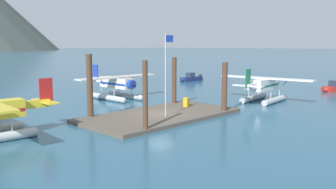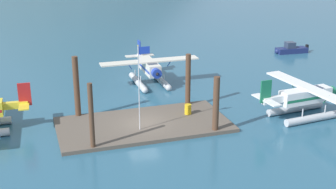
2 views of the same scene
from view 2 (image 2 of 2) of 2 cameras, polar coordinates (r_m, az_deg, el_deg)
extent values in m
plane|color=#285670|center=(38.38, -3.03, -3.93)|extent=(1200.00, 1200.00, 0.00)
cube|color=brown|center=(38.33, -3.04, -3.73)|extent=(14.03, 7.16, 0.30)
cylinder|color=#4C3323|center=(33.61, -9.43, -2.83)|extent=(0.37, 0.37, 5.18)
cylinder|color=#4C3323|center=(36.40, 5.94, -1.35)|extent=(0.49, 0.49, 4.68)
cylinder|color=#4C3323|center=(39.76, -11.21, 0.78)|extent=(0.50, 0.50, 5.50)
cylinder|color=#4C3323|center=(41.80, 2.49, 1.67)|extent=(0.47, 0.47, 5.00)
cylinder|color=silver|center=(35.83, -3.60, 0.68)|extent=(0.08, 0.08, 6.79)
cube|color=#1E3DB2|center=(35.11, -2.99, 5.47)|extent=(0.90, 0.03, 0.56)
sphere|color=gold|center=(34.90, -3.72, 6.06)|extent=(0.10, 0.10, 0.10)
cylinder|color=gold|center=(39.97, 2.47, -1.83)|extent=(0.58, 0.58, 0.88)
torus|color=gold|center=(39.97, 2.47, -1.83)|extent=(0.62, 0.62, 0.04)
cube|color=yellow|center=(39.13, -18.48, -1.27)|extent=(2.22, 0.56, 0.56)
cube|color=#B21E1E|center=(38.80, -17.29, 0.02)|extent=(1.01, 0.18, 1.90)
cube|color=yellow|center=(39.04, -17.33, -1.03)|extent=(0.98, 3.24, 0.10)
cylinder|color=#B7BABF|center=(42.78, 15.33, -1.69)|extent=(5.64, 1.21, 0.64)
sphere|color=#B7BABF|center=(44.53, 18.15, -1.15)|extent=(0.64, 0.64, 0.64)
cylinder|color=#B7BABF|center=(41.02, 17.49, -2.80)|extent=(5.64, 1.21, 0.64)
cylinder|color=#B7BABF|center=(43.29, 16.65, -0.62)|extent=(0.10, 0.10, 0.70)
cylinder|color=#B7BABF|center=(41.83, 14.13, -1.08)|extent=(0.10, 0.10, 0.70)
cylinder|color=#B7BABF|center=(41.55, 18.84, -1.68)|extent=(0.10, 0.10, 0.70)
cylinder|color=#B7BABF|center=(40.03, 16.28, -2.19)|extent=(0.10, 0.10, 0.70)
cube|color=white|center=(41.35, 16.59, -0.14)|extent=(4.90, 1.72, 1.20)
cube|color=#196B47|center=(41.38, 16.58, -0.27)|extent=(4.81, 1.73, 0.24)
cube|color=#283347|center=(41.93, 17.77, 0.48)|extent=(1.20, 1.16, 0.56)
cube|color=white|center=(41.33, 17.00, 0.79)|extent=(2.45, 10.49, 0.14)
cylinder|color=#196B47|center=(43.03, 15.09, 1.21)|extent=(0.14, 0.63, 0.84)
cylinder|color=#196B47|center=(39.90, 18.97, -0.58)|extent=(0.14, 0.63, 0.84)
cylinder|color=#196B47|center=(43.09, 19.35, 0.34)|extent=(0.69, 1.02, 0.96)
cone|color=black|center=(43.39, 19.79, 0.41)|extent=(0.38, 0.39, 0.36)
cube|color=white|center=(39.36, 12.97, -0.63)|extent=(2.23, 0.66, 0.56)
cube|color=#196B47|center=(38.58, 11.99, 0.37)|extent=(1.01, 0.22, 1.90)
cube|color=white|center=(38.87, 12.03, -0.66)|extent=(1.12, 3.26, 0.10)
cylinder|color=#B7BABF|center=(49.42, -0.91, 1.79)|extent=(0.65, 5.60, 0.64)
sphere|color=#B7BABF|center=(46.87, 0.09, 0.83)|extent=(0.64, 0.64, 0.64)
cylinder|color=#B7BABF|center=(48.78, -3.72, 1.53)|extent=(0.65, 5.60, 0.64)
sphere|color=#B7BABF|center=(46.20, -2.87, 0.53)|extent=(0.64, 0.64, 0.64)
cylinder|color=#B7BABF|center=(48.12, -0.50, 2.15)|extent=(0.10, 0.10, 0.70)
cylinder|color=#B7BABF|center=(50.33, -1.32, 2.91)|extent=(0.10, 0.10, 0.70)
cylinder|color=#B7BABF|center=(47.47, -3.38, 1.88)|extent=(0.10, 0.10, 0.70)
cylinder|color=#B7BABF|center=(49.70, -4.08, 2.66)|extent=(0.10, 0.10, 0.70)
cube|color=silver|center=(48.63, -2.34, 3.48)|extent=(1.25, 4.80, 1.20)
cube|color=#1E389E|center=(48.65, -2.33, 3.37)|extent=(1.27, 4.71, 0.24)
cube|color=#283347|center=(47.54, -1.99, 3.54)|extent=(1.06, 1.10, 0.56)
cube|color=silver|center=(48.17, -2.25, 4.16)|extent=(10.40, 1.42, 0.14)
cylinder|color=#1E389E|center=(48.87, 0.25, 3.99)|extent=(0.62, 0.08, 0.84)
cylinder|color=#1E389E|center=(47.74, -4.79, 3.55)|extent=(0.62, 0.08, 0.84)
cylinder|color=#1E389E|center=(46.13, -1.43, 2.63)|extent=(0.96, 0.60, 0.96)
cone|color=black|center=(45.72, -1.27, 2.48)|extent=(0.36, 0.35, 0.36)
cube|color=silver|center=(51.63, -3.31, 4.51)|extent=(0.44, 2.20, 0.56)
cube|color=#1E389E|center=(52.28, -3.58, 5.64)|extent=(0.12, 1.00, 1.90)
cube|color=silver|center=(52.36, -3.54, 4.82)|extent=(3.20, 0.81, 0.10)
cube|color=navy|center=(64.56, 15.01, 5.30)|extent=(4.28, 1.73, 0.70)
sphere|color=navy|center=(63.56, 13.35, 5.22)|extent=(0.70, 0.70, 0.70)
cube|color=#283347|center=(64.25, 14.83, 5.93)|extent=(1.26, 1.17, 0.80)
cube|color=black|center=(65.65, 16.77, 5.58)|extent=(0.34, 0.38, 0.80)
camera|label=1|loc=(19.62, -55.71, -16.49)|focal=37.83mm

